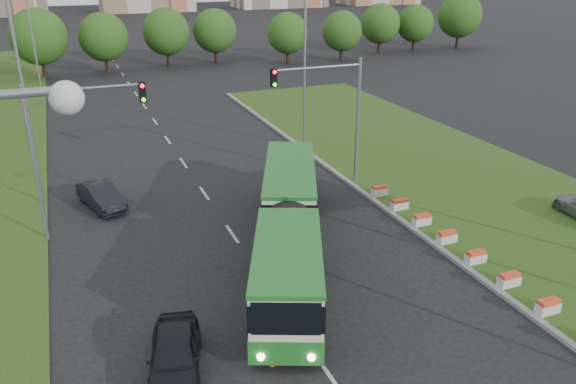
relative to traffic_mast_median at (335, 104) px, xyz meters
name	(u,v)px	position (x,y,z in m)	size (l,w,h in m)	color
ground	(334,278)	(-4.78, -10.00, -5.35)	(360.00, 360.00, 0.00)	black
grass_median	(458,179)	(8.22, -2.00, -5.27)	(14.00, 60.00, 0.15)	#2B4C15
median_kerb	(365,194)	(1.27, -2.00, -5.26)	(0.30, 60.00, 0.18)	gray
lane_markings	(178,155)	(-7.78, 10.00, -5.35)	(0.20, 100.00, 0.01)	#B5B3AE
flower_planters	(461,246)	(1.92, -10.30, -4.90)	(1.10, 15.90, 0.60)	silver
traffic_mast_median	(335,104)	(0.00, 0.00, 0.00)	(5.76, 0.32, 8.00)	gray
traffic_mast_left	(66,136)	(-15.16, -1.00, 0.00)	(5.76, 0.32, 8.00)	gray
street_lamps	(207,105)	(-7.78, 0.00, 0.65)	(36.00, 60.00, 12.00)	gray
tree_line	(219,32)	(5.22, 45.00, -0.85)	(120.00, 8.00, 9.00)	#1F4913
articulated_bus	(283,225)	(-6.20, -7.28, -3.65)	(2.63, 16.86, 2.78)	silver
car_left_near	(175,355)	(-12.67, -13.58, -4.60)	(1.77, 4.41, 1.50)	black
car_left_far	(101,196)	(-13.79, 2.18, -4.64)	(1.50, 4.30, 1.42)	black
pedestrian	(306,334)	(-8.11, -14.42, -4.43)	(0.67, 0.44, 1.85)	gray
shopping_trolley	(274,356)	(-9.33, -14.40, -5.02)	(0.39, 0.41, 0.66)	#FF610D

